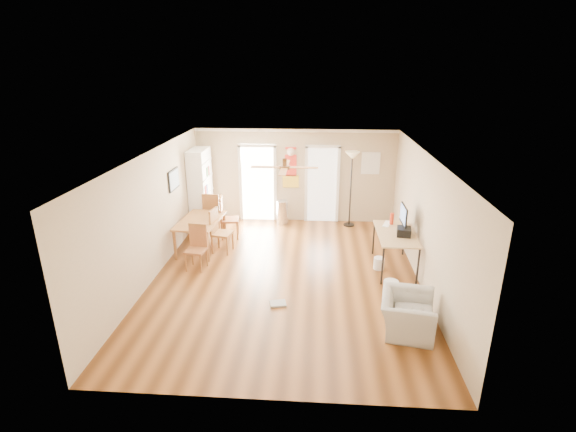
# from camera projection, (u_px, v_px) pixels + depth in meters

# --- Properties ---
(floor) EXTENTS (7.00, 7.00, 0.00)m
(floor) POSITION_uv_depth(u_px,v_px,m) (286.00, 277.00, 8.96)
(floor) COLOR brown
(floor) RESTS_ON ground
(ceiling) EXTENTS (5.50, 7.00, 0.00)m
(ceiling) POSITION_uv_depth(u_px,v_px,m) (286.00, 155.00, 8.09)
(ceiling) COLOR silver
(ceiling) RESTS_ON floor
(wall_back) EXTENTS (5.50, 0.04, 2.60)m
(wall_back) POSITION_uv_depth(u_px,v_px,m) (295.00, 176.00, 11.81)
(wall_back) COLOR beige
(wall_back) RESTS_ON floor
(wall_front) EXTENTS (5.50, 0.04, 2.60)m
(wall_front) POSITION_uv_depth(u_px,v_px,m) (265.00, 316.00, 5.24)
(wall_front) COLOR beige
(wall_front) RESTS_ON floor
(wall_left) EXTENTS (0.04, 7.00, 2.60)m
(wall_left) POSITION_uv_depth(u_px,v_px,m) (152.00, 216.00, 8.71)
(wall_left) COLOR beige
(wall_left) RESTS_ON floor
(wall_right) EXTENTS (0.04, 7.00, 2.60)m
(wall_right) POSITION_uv_depth(u_px,v_px,m) (425.00, 222.00, 8.35)
(wall_right) COLOR beige
(wall_right) RESTS_ON floor
(crown_molding) EXTENTS (5.50, 7.00, 0.08)m
(crown_molding) POSITION_uv_depth(u_px,v_px,m) (286.00, 157.00, 8.10)
(crown_molding) COLOR white
(crown_molding) RESTS_ON wall_back
(kitchen_doorway) EXTENTS (0.90, 0.10, 2.10)m
(kitchen_doorway) POSITION_uv_depth(u_px,v_px,m) (258.00, 184.00, 11.95)
(kitchen_doorway) COLOR white
(kitchen_doorway) RESTS_ON wall_back
(bathroom_doorway) EXTENTS (0.80, 0.10, 2.10)m
(bathroom_doorway) POSITION_uv_depth(u_px,v_px,m) (322.00, 185.00, 11.84)
(bathroom_doorway) COLOR white
(bathroom_doorway) RESTS_ON wall_back
(wall_decal) EXTENTS (0.46, 0.03, 1.10)m
(wall_decal) POSITION_uv_depth(u_px,v_px,m) (291.00, 167.00, 11.72)
(wall_decal) COLOR red
(wall_decal) RESTS_ON wall_back
(ac_grille) EXTENTS (0.50, 0.04, 0.60)m
(ac_grille) POSITION_uv_depth(u_px,v_px,m) (371.00, 163.00, 11.52)
(ac_grille) COLOR white
(ac_grille) RESTS_ON wall_back
(framed_poster) EXTENTS (0.04, 0.66, 0.48)m
(framed_poster) POSITION_uv_depth(u_px,v_px,m) (174.00, 180.00, 9.88)
(framed_poster) COLOR black
(framed_poster) RESTS_ON wall_left
(ceiling_fan) EXTENTS (1.24, 1.24, 0.20)m
(ceiling_fan) POSITION_uv_depth(u_px,v_px,m) (285.00, 167.00, 7.86)
(ceiling_fan) COLOR #593819
(ceiling_fan) RESTS_ON ceiling
(bookshelf) EXTENTS (0.64, 1.04, 2.14)m
(bookshelf) POSITION_uv_depth(u_px,v_px,m) (201.00, 189.00, 11.43)
(bookshelf) COLOR white
(bookshelf) RESTS_ON floor
(dining_table) EXTENTS (1.00, 1.55, 0.74)m
(dining_table) POSITION_uv_depth(u_px,v_px,m) (201.00, 234.00, 10.23)
(dining_table) COLOR #A36C34
(dining_table) RESTS_ON floor
(dining_chair_right_a) EXTENTS (0.50, 0.50, 1.08)m
(dining_chair_right_a) POSITION_uv_depth(u_px,v_px,m) (230.00, 217.00, 10.85)
(dining_chair_right_a) COLOR brown
(dining_chair_right_a) RESTS_ON floor
(dining_chair_right_b) EXTENTS (0.50, 0.50, 1.04)m
(dining_chair_right_b) POSITION_uv_depth(u_px,v_px,m) (222.00, 231.00, 10.01)
(dining_chair_right_b) COLOR #9E6833
(dining_chair_right_b) RESTS_ON floor
(dining_chair_near) EXTENTS (0.46, 0.46, 0.98)m
(dining_chair_near) POSITION_uv_depth(u_px,v_px,m) (196.00, 248.00, 9.15)
(dining_chair_near) COLOR #A76435
(dining_chair_near) RESTS_ON floor
(dining_chair_far) EXTENTS (0.48, 0.48, 1.08)m
(dining_chair_far) POSITION_uv_depth(u_px,v_px,m) (214.00, 212.00, 11.26)
(dining_chair_far) COLOR #A47235
(dining_chair_far) RESTS_ON floor
(trash_can) EXTENTS (0.34, 0.34, 0.67)m
(trash_can) POSITION_uv_depth(u_px,v_px,m) (282.00, 212.00, 11.85)
(trash_can) COLOR #B8B8BB
(trash_can) RESTS_ON floor
(torchiere_lamp) EXTENTS (0.48, 0.48, 2.07)m
(torchiere_lamp) POSITION_uv_depth(u_px,v_px,m) (351.00, 190.00, 11.49)
(torchiere_lamp) COLOR black
(torchiere_lamp) RESTS_ON floor
(computer_desk) EXTENTS (0.78, 1.56, 0.84)m
(computer_desk) POSITION_uv_depth(u_px,v_px,m) (394.00, 251.00, 9.20)
(computer_desk) COLOR tan
(computer_desk) RESTS_ON floor
(imac) EXTENTS (0.15, 0.62, 0.57)m
(imac) POSITION_uv_depth(u_px,v_px,m) (403.00, 218.00, 9.08)
(imac) COLOR black
(imac) RESTS_ON computer_desk
(keyboard) EXTENTS (0.26, 0.42, 0.02)m
(keyboard) POSITION_uv_depth(u_px,v_px,m) (387.00, 224.00, 9.56)
(keyboard) COLOR white
(keyboard) RESTS_ON computer_desk
(printer) EXTENTS (0.33, 0.37, 0.17)m
(printer) POSITION_uv_depth(u_px,v_px,m) (404.00, 232.00, 8.91)
(printer) COLOR black
(printer) RESTS_ON computer_desk
(orange_bottle) EXTENTS (0.10, 0.10, 0.26)m
(orange_bottle) POSITION_uv_depth(u_px,v_px,m) (392.00, 219.00, 9.52)
(orange_bottle) COLOR red
(orange_bottle) RESTS_ON computer_desk
(wastebasket_a) EXTENTS (0.25, 0.25, 0.26)m
(wastebasket_a) POSITION_uv_depth(u_px,v_px,m) (379.00, 263.00, 9.27)
(wastebasket_a) COLOR white
(wastebasket_a) RESTS_ON floor
(wastebasket_b) EXTENTS (0.35, 0.35, 0.33)m
(wastebasket_b) POSITION_uv_depth(u_px,v_px,m) (391.00, 289.00, 8.15)
(wastebasket_b) COLOR silver
(wastebasket_b) RESTS_ON floor
(floor_cloth) EXTENTS (0.34, 0.29, 0.04)m
(floor_cloth) POSITION_uv_depth(u_px,v_px,m) (278.00, 304.00, 7.92)
(floor_cloth) COLOR #9B9B96
(floor_cloth) RESTS_ON floor
(armchair) EXTENTS (1.02, 1.12, 0.63)m
(armchair) POSITION_uv_depth(u_px,v_px,m) (407.00, 314.00, 7.06)
(armchair) COLOR #ADACA7
(armchair) RESTS_ON floor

